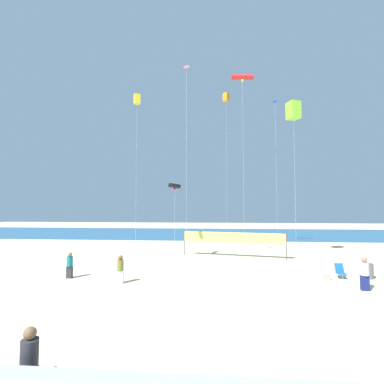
{
  "coord_description": "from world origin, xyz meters",
  "views": [
    {
      "loc": [
        1.08,
        -15.18,
        4.43
      ],
      "look_at": [
        -0.7,
        7.11,
        5.66
      ],
      "focal_mm": 25.23,
      "sensor_mm": 36.0,
      "label": 1
    }
  ],
  "objects_px": {
    "beach_handbag": "(327,277)",
    "kite_black_tube": "(175,186)",
    "kite_lime_box": "(293,111)",
    "kite_orange_box": "(226,98)",
    "beachgoer_white_shirt": "(364,273)",
    "kite_pink_diamond": "(186,73)",
    "toddler_figure": "(54,384)",
    "volleyball_net": "(233,238)",
    "beachgoer_teal_shirt": "(70,264)",
    "mother_figure": "(29,362)",
    "kite_yellow_box": "(137,99)",
    "kite_blue_diamond": "(275,109)",
    "trash_barrel": "(368,271)",
    "folding_beach_chair": "(340,271)",
    "kite_red_tube": "(242,77)",
    "beachgoer_olive_shirt": "(120,268)"
  },
  "relations": [
    {
      "from": "beach_handbag",
      "to": "kite_pink_diamond",
      "type": "distance_m",
      "value": 17.75
    },
    {
      "from": "folding_beach_chair",
      "to": "kite_pink_diamond",
      "type": "relative_size",
      "value": 0.06
    },
    {
      "from": "beachgoer_teal_shirt",
      "to": "folding_beach_chair",
      "type": "bearing_deg",
      "value": -161.13
    },
    {
      "from": "kite_blue_diamond",
      "to": "trash_barrel",
      "type": "bearing_deg",
      "value": -82.21
    },
    {
      "from": "toddler_figure",
      "to": "kite_orange_box",
      "type": "xyz_separation_m",
      "value": [
        5.33,
        28.4,
        18.15
      ]
    },
    {
      "from": "kite_pink_diamond",
      "to": "kite_black_tube",
      "type": "bearing_deg",
      "value": 123.22
    },
    {
      "from": "trash_barrel",
      "to": "kite_yellow_box",
      "type": "relative_size",
      "value": 0.05
    },
    {
      "from": "beachgoer_white_shirt",
      "to": "trash_barrel",
      "type": "relative_size",
      "value": 1.92
    },
    {
      "from": "folding_beach_chair",
      "to": "kite_blue_diamond",
      "type": "relative_size",
      "value": 0.05
    },
    {
      "from": "kite_lime_box",
      "to": "kite_black_tube",
      "type": "xyz_separation_m",
      "value": [
        -10.16,
        -0.79,
        -6.52
      ]
    },
    {
      "from": "volleyball_net",
      "to": "kite_pink_diamond",
      "type": "height_order",
      "value": "kite_pink_diamond"
    },
    {
      "from": "kite_orange_box",
      "to": "beachgoer_teal_shirt",
      "type": "bearing_deg",
      "value": -120.52
    },
    {
      "from": "beachgoer_teal_shirt",
      "to": "kite_orange_box",
      "type": "relative_size",
      "value": 0.08
    },
    {
      "from": "beachgoer_white_shirt",
      "to": "toddler_figure",
      "type": "bearing_deg",
      "value": -118.33
    },
    {
      "from": "kite_black_tube",
      "to": "kite_red_tube",
      "type": "relative_size",
      "value": 0.35
    },
    {
      "from": "beachgoer_white_shirt",
      "to": "kite_pink_diamond",
      "type": "relative_size",
      "value": 0.11
    },
    {
      "from": "beachgoer_teal_shirt",
      "to": "kite_blue_diamond",
      "type": "xyz_separation_m",
      "value": [
        16.46,
        16.35,
        15.41
      ]
    },
    {
      "from": "toddler_figure",
      "to": "kite_red_tube",
      "type": "bearing_deg",
      "value": 85.89
    },
    {
      "from": "kite_lime_box",
      "to": "kite_pink_diamond",
      "type": "bearing_deg",
      "value": -164.11
    },
    {
      "from": "toddler_figure",
      "to": "volleyball_net",
      "type": "bearing_deg",
      "value": 86.47
    },
    {
      "from": "mother_figure",
      "to": "beachgoer_white_shirt",
      "type": "height_order",
      "value": "beachgoer_white_shirt"
    },
    {
      "from": "beach_handbag",
      "to": "kite_blue_diamond",
      "type": "distance_m",
      "value": 22.36
    },
    {
      "from": "kite_orange_box",
      "to": "volleyball_net",
      "type": "bearing_deg",
      "value": -90.25
    },
    {
      "from": "mother_figure",
      "to": "kite_red_tube",
      "type": "relative_size",
      "value": 0.09
    },
    {
      "from": "kite_blue_diamond",
      "to": "kite_lime_box",
      "type": "bearing_deg",
      "value": -93.75
    },
    {
      "from": "folding_beach_chair",
      "to": "kite_black_tube",
      "type": "relative_size",
      "value": 0.14
    },
    {
      "from": "folding_beach_chair",
      "to": "kite_orange_box",
      "type": "height_order",
      "value": "kite_orange_box"
    },
    {
      "from": "toddler_figure",
      "to": "kite_black_tube",
      "type": "distance_m",
      "value": 17.48
    },
    {
      "from": "mother_figure",
      "to": "toddler_figure",
      "type": "height_order",
      "value": "mother_figure"
    },
    {
      "from": "beachgoer_teal_shirt",
      "to": "kite_black_tube",
      "type": "distance_m",
      "value": 9.96
    },
    {
      "from": "toddler_figure",
      "to": "kite_yellow_box",
      "type": "distance_m",
      "value": 31.96
    },
    {
      "from": "beachgoer_white_shirt",
      "to": "kite_pink_diamond",
      "type": "xyz_separation_m",
      "value": [
        -10.1,
        5.59,
        14.1
      ]
    },
    {
      "from": "kite_red_tube",
      "to": "kite_pink_diamond",
      "type": "height_order",
      "value": "kite_red_tube"
    },
    {
      "from": "kite_lime_box",
      "to": "kite_orange_box",
      "type": "relative_size",
      "value": 0.7
    },
    {
      "from": "mother_figure",
      "to": "kite_yellow_box",
      "type": "height_order",
      "value": "kite_yellow_box"
    },
    {
      "from": "volleyball_net",
      "to": "kite_yellow_box",
      "type": "xyz_separation_m",
      "value": [
        -11.12,
        8.12,
        16.16
      ]
    },
    {
      "from": "beachgoer_olive_shirt",
      "to": "kite_red_tube",
      "type": "relative_size",
      "value": 0.09
    },
    {
      "from": "kite_yellow_box",
      "to": "volleyball_net",
      "type": "bearing_deg",
      "value": -36.13
    },
    {
      "from": "beachgoer_white_shirt",
      "to": "folding_beach_chair",
      "type": "height_order",
      "value": "beachgoer_white_shirt"
    },
    {
      "from": "kite_red_tube",
      "to": "kite_lime_box",
      "type": "bearing_deg",
      "value": -52.66
    },
    {
      "from": "kite_black_tube",
      "to": "beach_handbag",
      "type": "bearing_deg",
      "value": -27.88
    },
    {
      "from": "beach_handbag",
      "to": "kite_black_tube",
      "type": "relative_size",
      "value": 0.06
    },
    {
      "from": "kite_lime_box",
      "to": "kite_orange_box",
      "type": "distance_m",
      "value": 13.6
    },
    {
      "from": "beach_handbag",
      "to": "kite_pink_diamond",
      "type": "xyz_separation_m",
      "value": [
        -8.98,
        3.59,
        14.88
      ]
    },
    {
      "from": "kite_black_tube",
      "to": "kite_orange_box",
      "type": "bearing_deg",
      "value": 67.27
    },
    {
      "from": "beach_handbag",
      "to": "kite_black_tube",
      "type": "bearing_deg",
      "value": 152.12
    },
    {
      "from": "kite_lime_box",
      "to": "kite_black_tube",
      "type": "distance_m",
      "value": 12.1
    },
    {
      "from": "beachgoer_teal_shirt",
      "to": "volleyball_net",
      "type": "xyz_separation_m",
      "value": [
        10.63,
        7.76,
        0.79
      ]
    },
    {
      "from": "beachgoer_teal_shirt",
      "to": "kite_orange_box",
      "type": "height_order",
      "value": "kite_orange_box"
    },
    {
      "from": "kite_red_tube",
      "to": "toddler_figure",
      "type": "bearing_deg",
      "value": -106.89
    }
  ]
}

